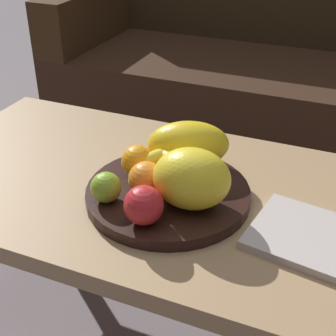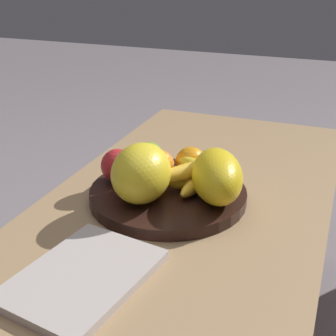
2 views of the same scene
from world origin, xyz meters
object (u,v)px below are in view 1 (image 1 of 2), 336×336
object	(u,v)px
coffee_table	(185,210)
fruit_bowl	(168,194)
banana_bunch	(168,161)
melon_large_front	(192,179)
orange_left	(146,179)
couch	(269,79)
apple_front	(106,187)
apple_left	(144,205)
melon_smaller_beside	(188,144)
orange_front	(138,161)
magazine	(321,241)

from	to	relation	value
coffee_table	fruit_bowl	world-z (taller)	fruit_bowl
banana_bunch	melon_large_front	bearing A→B (deg)	-45.75
orange_left	melon_large_front	bearing A→B (deg)	0.97
fruit_bowl	melon_large_front	xyz separation A→B (m)	(0.06, -0.03, 0.07)
couch	apple_front	world-z (taller)	couch
apple_front	apple_left	world-z (taller)	apple_left
melon_smaller_beside	apple_left	xyz separation A→B (m)	(-0.00, -0.23, -0.01)
banana_bunch	apple_front	bearing A→B (deg)	-117.12
apple_left	banana_bunch	size ratio (longest dim) A/B	0.46
orange_front	apple_left	bearing A→B (deg)	-60.32
couch	melon_smaller_beside	world-z (taller)	couch
melon_smaller_beside	orange_front	xyz separation A→B (m)	(-0.08, -0.08, -0.02)
coffee_table	banana_bunch	world-z (taller)	banana_bunch
fruit_bowl	magazine	world-z (taller)	fruit_bowl
orange_front	banana_bunch	distance (m)	0.06
melon_smaller_beside	magazine	bearing A→B (deg)	-23.47
melon_large_front	orange_left	bearing A→B (deg)	-179.03
melon_large_front	apple_front	size ratio (longest dim) A/B	2.46
couch	melon_large_front	bearing A→B (deg)	-85.59
couch	apple_left	bearing A→B (deg)	-88.66
orange_left	apple_left	size ratio (longest dim) A/B	0.97
apple_left	coffee_table	bearing A→B (deg)	81.54
melon_large_front	fruit_bowl	bearing A→B (deg)	151.82
orange_front	banana_bunch	world-z (taller)	orange_front
fruit_bowl	orange_left	world-z (taller)	orange_left
fruit_bowl	apple_left	distance (m)	0.13
fruit_bowl	melon_large_front	world-z (taller)	melon_large_front
melon_large_front	orange_front	bearing A→B (deg)	158.01
magazine	apple_left	bearing A→B (deg)	-154.63
fruit_bowl	magazine	xyz separation A→B (m)	(0.31, -0.03, -0.00)
melon_large_front	apple_left	bearing A→B (deg)	-125.53
melon_large_front	apple_front	xyz separation A→B (m)	(-0.16, -0.05, -0.03)
couch	magazine	distance (m)	1.22
fruit_bowl	orange_front	world-z (taller)	orange_front
magazine	couch	bearing A→B (deg)	115.17
melon_smaller_beside	apple_front	distance (m)	0.22
apple_front	magazine	size ratio (longest dim) A/B	0.24
coffee_table	apple_left	world-z (taller)	apple_left
orange_left	banana_bunch	distance (m)	0.09
couch	orange_left	bearing A→B (deg)	-90.22
melon_large_front	melon_smaller_beside	bearing A→B (deg)	112.93
coffee_table	fruit_bowl	distance (m)	0.07
melon_smaller_beside	magazine	distance (m)	0.34
fruit_bowl	coffee_table	bearing A→B (deg)	56.61
apple_left	banana_bunch	xyz separation A→B (m)	(-0.03, 0.17, -0.01)
melon_smaller_beside	orange_left	bearing A→B (deg)	-103.64
melon_large_front	apple_front	bearing A→B (deg)	-162.14
apple_front	coffee_table	bearing A→B (deg)	45.43
orange_left	apple_front	distance (m)	0.08
couch	apple_front	bearing A→B (deg)	-93.20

